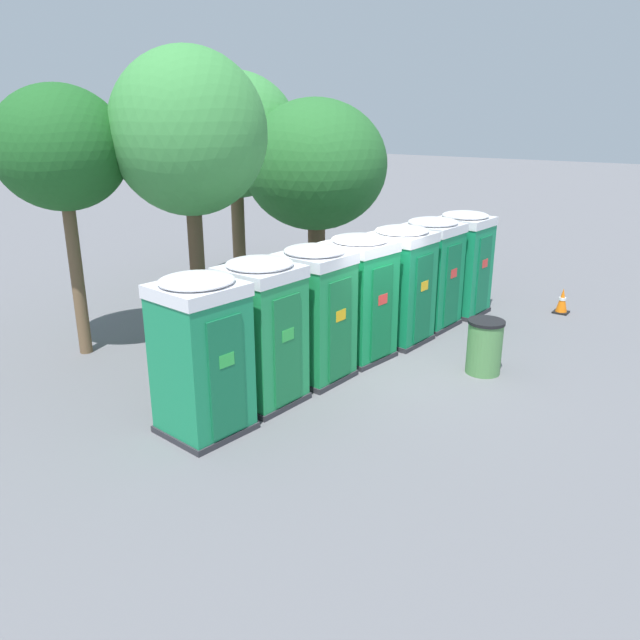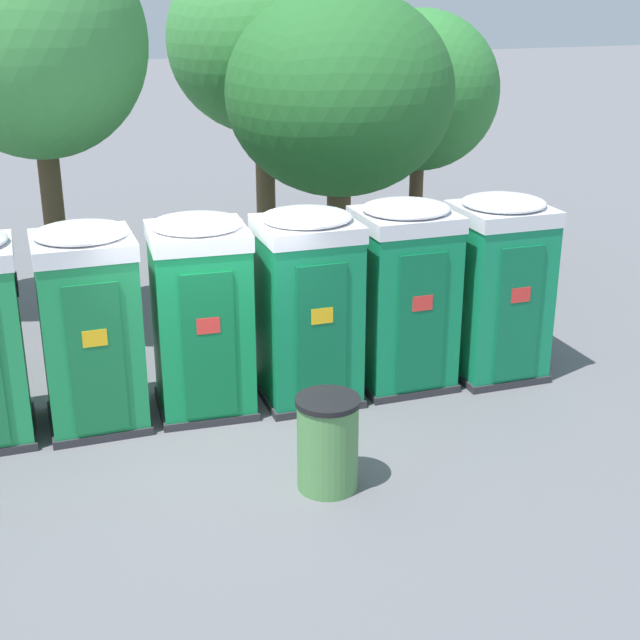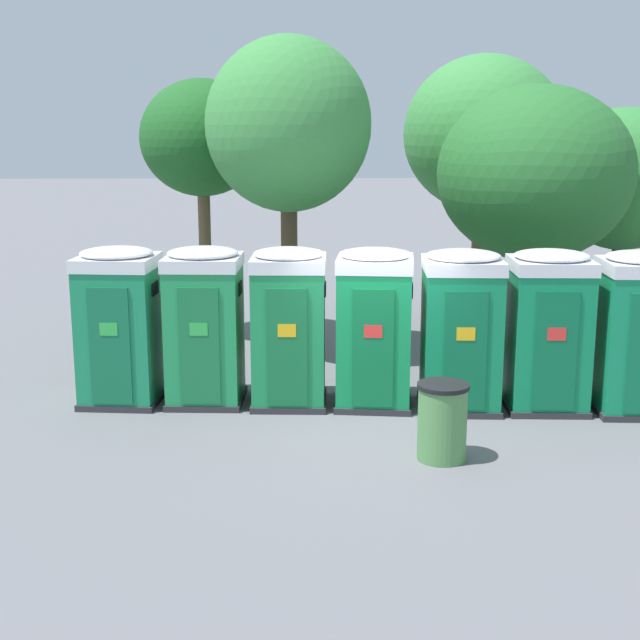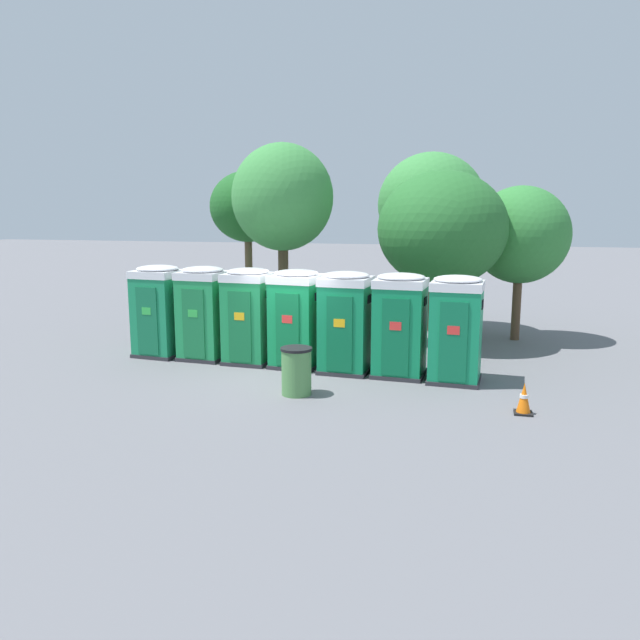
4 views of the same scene
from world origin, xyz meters
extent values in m
plane|color=slate|center=(0.00, 0.00, 0.00)|extent=(120.00, 120.00, 0.00)
cube|color=#2D2D33|center=(-4.01, 0.91, 0.05)|extent=(1.34, 1.31, 0.10)
cube|color=#1A8854|center=(-4.01, 0.91, 1.15)|extent=(1.28, 1.25, 2.10)
cube|color=#146A41|center=(-4.07, 0.33, 1.07)|extent=(0.64, 0.09, 1.85)
cube|color=green|center=(-4.07, 0.31, 1.35)|extent=(0.28, 0.04, 0.20)
cube|color=black|center=(-3.42, 0.85, 1.89)|extent=(0.06, 0.36, 0.20)
cube|color=white|center=(-4.01, 0.91, 2.30)|extent=(1.32, 1.29, 0.20)
ellipsoid|color=white|center=(-4.01, 0.91, 2.45)|extent=(1.25, 1.23, 0.18)
cube|color=#2D2D33|center=(-2.65, 0.87, 0.05)|extent=(1.27, 1.27, 0.10)
cube|color=#1F924E|center=(-2.65, 0.87, 1.15)|extent=(1.21, 1.21, 2.10)
cube|color=#18713D|center=(-2.68, 0.29, 1.07)|extent=(0.63, 0.07, 1.85)
cube|color=green|center=(-2.69, 0.27, 1.35)|extent=(0.28, 0.02, 0.20)
cube|color=black|center=(-2.07, 0.84, 1.89)|extent=(0.05, 0.36, 0.20)
cube|color=white|center=(-2.65, 0.87, 2.30)|extent=(1.25, 1.24, 0.20)
ellipsoid|color=white|center=(-2.65, 0.87, 2.45)|extent=(1.18, 1.18, 0.18)
cube|color=#2D2D33|center=(-1.30, 0.74, 0.05)|extent=(1.25, 1.26, 0.10)
cube|color=#1B8A4A|center=(-1.30, 0.74, 1.15)|extent=(1.19, 1.20, 2.10)
cube|color=#156C39|center=(-1.33, 0.16, 1.07)|extent=(0.62, 0.06, 1.85)
cube|color=yellow|center=(-1.33, 0.14, 1.35)|extent=(0.28, 0.02, 0.20)
cube|color=black|center=(-0.72, 0.72, 1.89)|extent=(0.04, 0.36, 0.20)
cube|color=white|center=(-1.30, 0.74, 2.30)|extent=(1.22, 1.23, 0.20)
ellipsoid|color=white|center=(-1.30, 0.74, 2.45)|extent=(1.16, 1.17, 0.18)
cube|color=#2D2D33|center=(0.06, 0.64, 0.05)|extent=(1.34, 1.33, 0.10)
cube|color=#138B49|center=(0.06, 0.64, 1.15)|extent=(1.27, 1.27, 2.10)
cube|color=#0E6C39|center=(-0.01, 0.06, 1.07)|extent=(0.63, 0.10, 1.85)
cube|color=red|center=(-0.02, 0.04, 1.35)|extent=(0.28, 0.04, 0.20)
cube|color=black|center=(0.64, 0.57, 1.89)|extent=(0.07, 0.36, 0.20)
cube|color=white|center=(0.06, 0.64, 2.30)|extent=(1.31, 1.31, 0.20)
ellipsoid|color=white|center=(0.06, 0.64, 2.45)|extent=(1.25, 1.24, 0.18)
cube|color=#2D2D33|center=(1.40, 0.44, 0.05)|extent=(1.30, 1.27, 0.10)
cube|color=#11824C|center=(1.40, 0.44, 1.15)|extent=(1.24, 1.21, 2.10)
cube|color=#0D653B|center=(1.37, -0.14, 1.07)|extent=(0.64, 0.07, 1.85)
cube|color=yellow|center=(1.36, -0.16, 1.35)|extent=(0.28, 0.03, 0.20)
cube|color=black|center=(2.00, 0.40, 1.89)|extent=(0.05, 0.36, 0.20)
cube|color=white|center=(1.40, 0.44, 2.30)|extent=(1.27, 1.25, 0.20)
ellipsoid|color=white|center=(1.40, 0.44, 2.45)|extent=(1.21, 1.19, 0.18)
cube|color=#2D2D33|center=(2.76, 0.39, 0.05)|extent=(1.30, 1.26, 0.10)
cube|color=#10854F|center=(2.76, 0.39, 1.15)|extent=(1.24, 1.20, 2.10)
cube|color=#0D683D|center=(2.73, -0.19, 1.07)|extent=(0.65, 0.07, 1.85)
cube|color=red|center=(2.73, -0.21, 1.35)|extent=(0.28, 0.02, 0.20)
cube|color=black|center=(3.36, 0.36, 1.89)|extent=(0.04, 0.36, 0.20)
cube|color=white|center=(2.76, 0.39, 2.30)|extent=(1.28, 1.24, 0.20)
ellipsoid|color=white|center=(2.76, 0.39, 2.45)|extent=(1.22, 1.18, 0.18)
cube|color=#2D2D33|center=(4.11, 0.19, 0.05)|extent=(1.27, 1.27, 0.10)
cube|color=#138955|center=(4.11, 0.19, 1.15)|extent=(1.21, 1.21, 2.10)
cube|color=#0F6B43|center=(4.07, -0.39, 1.07)|extent=(0.63, 0.07, 1.85)
cube|color=red|center=(4.07, -0.41, 1.35)|extent=(0.28, 0.03, 0.20)
cube|color=black|center=(4.69, 0.15, 1.89)|extent=(0.05, 0.36, 0.20)
cube|color=white|center=(4.11, 0.19, 2.30)|extent=(1.25, 1.24, 0.20)
ellipsoid|color=white|center=(4.11, 0.19, 2.45)|extent=(1.19, 1.18, 0.18)
cylinder|color=brown|center=(-3.06, 5.42, 1.75)|extent=(0.26, 0.26, 3.50)
ellipsoid|color=#1E5B23|center=(-3.06, 5.42, 4.15)|extent=(2.52, 2.52, 2.36)
cylinder|color=brown|center=(3.47, 4.20, 1.28)|extent=(0.41, 0.41, 2.56)
ellipsoid|color=#286B2D|center=(3.47, 4.20, 3.49)|extent=(3.78, 3.78, 3.39)
cylinder|color=brown|center=(5.75, 5.65, 1.23)|extent=(0.27, 0.27, 2.46)
ellipsoid|color=#337F38|center=(5.75, 5.65, 3.28)|extent=(2.99, 2.99, 2.98)
cylinder|color=brown|center=(-1.30, 3.78, 1.77)|extent=(0.32, 0.32, 3.53)
ellipsoid|color=#3D8C42|center=(-1.30, 3.78, 4.42)|extent=(3.08, 3.08, 3.23)
cylinder|color=brown|center=(2.94, 6.55, 1.64)|extent=(0.37, 0.37, 3.28)
ellipsoid|color=#3D8C42|center=(2.94, 6.55, 4.21)|extent=(3.50, 3.50, 3.38)
cylinder|color=#518C4C|center=(0.76, -1.78, 0.50)|extent=(0.66, 0.66, 1.00)
cylinder|color=black|center=(0.76, -1.78, 1.03)|extent=(0.70, 0.70, 0.06)
cube|color=black|center=(5.56, -1.93, 0.02)|extent=(0.36, 0.36, 0.04)
cone|color=orange|center=(5.56, -1.93, 0.34)|extent=(0.28, 0.28, 0.60)
cylinder|color=white|center=(5.56, -1.93, 0.37)|extent=(0.17, 0.17, 0.07)
camera|label=1|loc=(-10.14, -5.72, 4.77)|focal=35.00mm
camera|label=2|loc=(-2.52, -9.59, 5.12)|focal=50.00mm
camera|label=3|loc=(-1.22, -13.09, 4.46)|focal=50.00mm
camera|label=4|loc=(4.59, -14.56, 4.03)|focal=35.00mm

